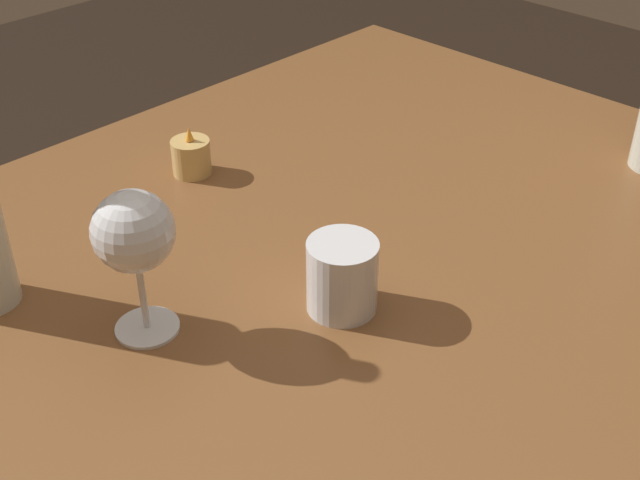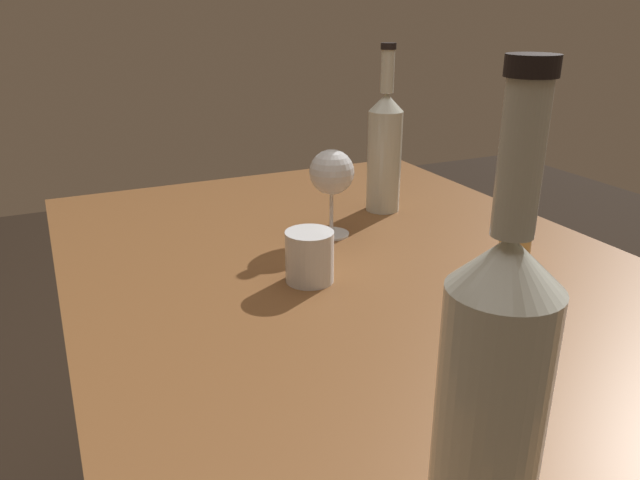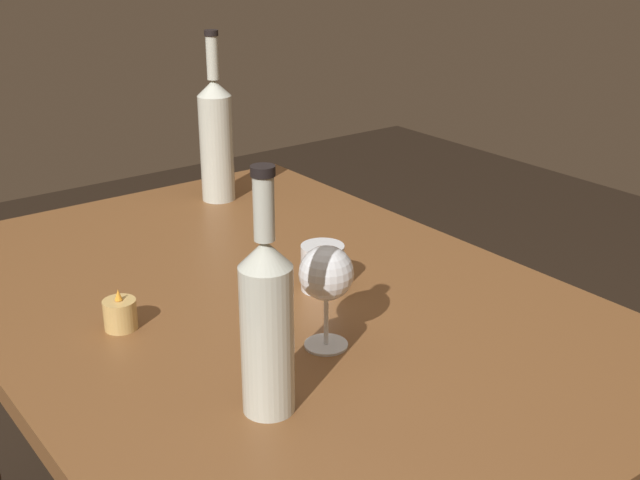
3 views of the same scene
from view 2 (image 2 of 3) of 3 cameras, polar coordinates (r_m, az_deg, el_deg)
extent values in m
cube|color=brown|center=(0.97, 4.74, -4.36)|extent=(1.30, 0.90, 0.04)
cylinder|color=brown|center=(1.55, -19.51, -10.61)|extent=(0.06, 0.06, 0.70)
cylinder|color=brown|center=(1.75, 5.92, -5.55)|extent=(0.06, 0.06, 0.70)
cylinder|color=white|center=(1.13, 1.07, 0.58)|extent=(0.07, 0.07, 0.00)
cylinder|color=white|center=(1.11, 1.08, 2.67)|extent=(0.01, 0.01, 0.08)
sphere|color=white|center=(1.09, 1.11, 6.39)|extent=(0.08, 0.08, 0.08)
cylinder|color=#510A14|center=(1.09, 1.11, 6.11)|extent=(0.06, 0.06, 0.02)
cylinder|color=silver|center=(1.25, 6.02, 7.30)|extent=(0.07, 0.07, 0.20)
cone|color=silver|center=(1.22, 6.24, 12.73)|extent=(0.07, 0.07, 0.03)
cylinder|color=silver|center=(1.21, 6.35, 15.43)|extent=(0.03, 0.03, 0.08)
cylinder|color=black|center=(1.21, 6.45, 17.62)|extent=(0.03, 0.03, 0.01)
cylinder|color=silver|center=(0.46, 15.30, -17.89)|extent=(0.07, 0.07, 0.24)
cone|color=silver|center=(0.39, 17.23, -2.02)|extent=(0.07, 0.07, 0.03)
cylinder|color=silver|center=(0.37, 18.30, 7.13)|extent=(0.03, 0.03, 0.09)
cylinder|color=black|center=(0.36, 19.28, 15.19)|extent=(0.03, 0.03, 0.01)
cylinder|color=white|center=(0.93, -0.99, -1.56)|extent=(0.07, 0.07, 0.08)
cylinder|color=silver|center=(0.93, -0.98, -2.43)|extent=(0.06, 0.06, 0.04)
cylinder|color=#DBB266|center=(1.06, 17.78, -0.65)|extent=(0.05, 0.05, 0.05)
cylinder|color=white|center=(1.06, 17.74, -0.95)|extent=(0.04, 0.04, 0.03)
cone|color=#F99E2D|center=(1.04, 17.99, 1.08)|extent=(0.01, 0.01, 0.02)
camera|label=1|loc=(1.31, -33.51, 24.88)|focal=47.06mm
camera|label=3|loc=(2.14, 7.60, 26.63)|focal=46.26mm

